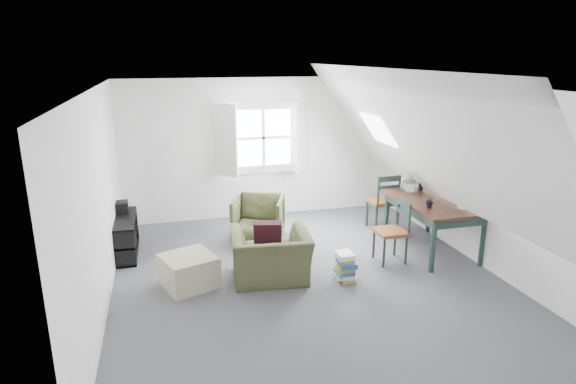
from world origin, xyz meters
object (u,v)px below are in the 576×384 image
object	(u,v)px
dining_chair_far	(384,201)
media_shelf	(124,238)
ottoman	(189,271)
dining_table	(433,207)
armchair_far	(259,239)
magazine_stack	(346,266)
dining_chair_near	(393,230)
armchair_near	(271,279)

from	to	relation	value
dining_chair_far	media_shelf	distance (m)	4.19
ottoman	media_shelf	size ratio (longest dim) A/B	0.56
dining_table	armchair_far	bearing A→B (deg)	153.68
magazine_stack	armchair_far	bearing A→B (deg)	115.56
dining_table	media_shelf	size ratio (longest dim) A/B	1.43
dining_chair_far	dining_chair_near	bearing A→B (deg)	61.70
dining_chair_far	armchair_far	bearing A→B (deg)	-11.12
dining_chair_near	media_shelf	world-z (taller)	dining_chair_near
armchair_near	media_shelf	size ratio (longest dim) A/B	0.92
dining_table	armchair_near	bearing A→B (deg)	-174.31
armchair_far	dining_chair_near	xyz separation A→B (m)	(1.69, -1.32, 0.47)
armchair_near	ottoman	world-z (taller)	ottoman
armchair_near	dining_table	xyz separation A→B (m)	(2.57, 0.35, 0.68)
ottoman	media_shelf	world-z (taller)	media_shelf
armchair_far	magazine_stack	world-z (taller)	magazine_stack
armchair_near	media_shelf	world-z (taller)	media_shelf
armchair_far	dining_chair_near	distance (m)	2.19
ottoman	dining_table	xyz separation A→B (m)	(3.63, 0.27, 0.48)
media_shelf	magazine_stack	xyz separation A→B (m)	(2.88, -1.62, -0.07)
armchair_near	ottoman	bearing A→B (deg)	1.46
armchair_near	dining_chair_far	bearing A→B (deg)	-143.22
armchair_far	media_shelf	xyz separation A→B (m)	(-2.06, -0.09, 0.25)
ottoman	magazine_stack	xyz separation A→B (m)	(2.01, -0.35, -0.02)
dining_chair_far	magazine_stack	distance (m)	2.10
dining_chair_near	magazine_stack	distance (m)	0.99
media_shelf	magazine_stack	bearing A→B (deg)	-25.91
ottoman	dining_chair_near	distance (m)	2.89
armchair_near	magazine_stack	xyz separation A→B (m)	(0.96, -0.27, 0.19)
armchair_near	dining_table	bearing A→B (deg)	-166.31
armchair_far	magazine_stack	xyz separation A→B (m)	(0.82, -1.71, 0.19)
dining_chair_near	dining_chair_far	bearing A→B (deg)	147.94
magazine_stack	dining_table	bearing A→B (deg)	20.88
armchair_far	dining_chair_near	size ratio (longest dim) A/B	0.88
armchair_far	magazine_stack	distance (m)	1.91
armchair_near	dining_chair_near	xyz separation A→B (m)	(1.82, 0.13, 0.47)
media_shelf	armchair_near	bearing A→B (deg)	-31.70
ottoman	dining_chair_near	size ratio (longest dim) A/B	0.69
dining_table	media_shelf	bearing A→B (deg)	165.31
dining_chair_far	media_shelf	bearing A→B (deg)	-8.59
ottoman	dining_chair_near	xyz separation A→B (m)	(2.88, 0.04, 0.26)
armchair_near	dining_table	world-z (taller)	dining_table
ottoman	magazine_stack	size ratio (longest dim) A/B	1.65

